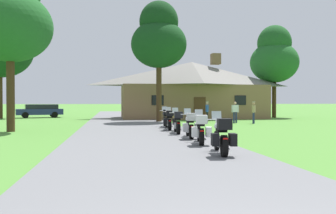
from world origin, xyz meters
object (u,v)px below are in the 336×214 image
(motorcycle_yellow_fourth_in_row, at_px, (177,122))
(bystander_white_shirt_beside_signpost, at_px, (235,111))
(tree_left_far, at_px, (0,42))
(tree_by_lodge_front, at_px, (159,38))
(tree_right_of_lodge, at_px, (274,57))
(bystander_tan_shirt_by_tree, at_px, (254,111))
(motorcycle_red_second_in_row, at_px, (201,130))
(motorcycle_blue_farthest_in_row, at_px, (166,118))
(parked_navy_suv_far_left, at_px, (40,110))
(tree_left_near, at_px, (10,17))
(motorcycle_silver_nearest_to_camera, at_px, (222,137))
(motorcycle_white_third_in_row, at_px, (190,126))
(motorcycle_orange_fifth_in_row, at_px, (169,120))
(bystander_blue_shirt_near_lodge, at_px, (207,111))

(motorcycle_yellow_fourth_in_row, bearing_deg, bystander_white_shirt_beside_signpost, 59.07)
(motorcycle_yellow_fourth_in_row, distance_m, tree_left_far, 25.43)
(tree_by_lodge_front, bearing_deg, tree_right_of_lodge, 26.66)
(tree_by_lodge_front, bearing_deg, tree_left_far, 149.12)
(bystander_white_shirt_beside_signpost, bearing_deg, bystander_tan_shirt_by_tree, 147.02)
(motorcycle_red_second_in_row, distance_m, motorcycle_blue_farthest_in_row, 9.25)
(bystander_white_shirt_beside_signpost, distance_m, parked_navy_suv_far_left, 20.84)
(tree_left_near, bearing_deg, motorcycle_silver_nearest_to_camera, -49.71)
(motorcycle_red_second_in_row, relative_size, motorcycle_white_third_in_row, 0.99)
(motorcycle_silver_nearest_to_camera, height_order, motorcycle_orange_fifth_in_row, same)
(tree_by_lodge_front, bearing_deg, motorcycle_orange_fifth_in_row, -93.73)
(tree_left_far, bearing_deg, bystander_white_shirt_beside_signpost, -27.87)
(tree_left_far, distance_m, tree_right_of_lodge, 28.24)
(motorcycle_yellow_fourth_in_row, xyz_separation_m, bystander_tan_shirt_by_tree, (7.40, 7.80, 0.33))
(motorcycle_yellow_fourth_in_row, distance_m, tree_left_near, 11.01)
(motorcycle_silver_nearest_to_camera, distance_m, tree_left_far, 31.52)
(tree_left_near, distance_m, parked_navy_suv_far_left, 18.81)
(parked_navy_suv_far_left, bearing_deg, bystander_tan_shirt_by_tree, -141.88)
(bystander_tan_shirt_by_tree, relative_size, parked_navy_suv_far_left, 0.34)
(motorcycle_orange_fifth_in_row, bearing_deg, bystander_tan_shirt_by_tree, 42.65)
(motorcycle_white_third_in_row, distance_m, bystander_white_shirt_beside_signpost, 12.95)
(motorcycle_red_second_in_row, distance_m, motorcycle_orange_fifth_in_row, 6.90)
(bystander_white_shirt_beside_signpost, bearing_deg, parked_navy_suv_far_left, -21.90)
(motorcycle_yellow_fourth_in_row, relative_size, tree_left_far, 0.18)
(bystander_white_shirt_beside_signpost, height_order, tree_left_far, tree_left_far)
(motorcycle_silver_nearest_to_camera, relative_size, bystander_white_shirt_beside_signpost, 1.25)
(motorcycle_silver_nearest_to_camera, relative_size, motorcycle_blue_farthest_in_row, 1.00)
(motorcycle_blue_farthest_in_row, bearing_deg, motorcycle_yellow_fourth_in_row, -87.78)
(motorcycle_red_second_in_row, distance_m, bystander_blue_shirt_near_lodge, 15.23)
(motorcycle_red_second_in_row, bearing_deg, motorcycle_orange_fifth_in_row, 100.70)
(motorcycle_yellow_fourth_in_row, relative_size, bystander_blue_shirt_near_lodge, 1.24)
(motorcycle_red_second_in_row, distance_m, bystander_tan_shirt_by_tree, 14.50)
(tree_by_lodge_front, bearing_deg, tree_left_near, -140.00)
(motorcycle_orange_fifth_in_row, bearing_deg, motorcycle_red_second_in_row, -83.68)
(tree_left_far, height_order, parked_navy_suv_far_left, tree_left_far)
(motorcycle_yellow_fourth_in_row, distance_m, parked_navy_suv_far_left, 23.51)
(motorcycle_silver_nearest_to_camera, relative_size, tree_by_lodge_front, 0.21)
(motorcycle_white_third_in_row, bearing_deg, motorcycle_silver_nearest_to_camera, -85.76)
(tree_left_near, distance_m, tree_right_of_lodge, 26.96)
(tree_by_lodge_front, bearing_deg, motorcycle_yellow_fourth_in_row, -92.80)
(bystander_white_shirt_beside_signpost, relative_size, bystander_tan_shirt_by_tree, 0.99)
(bystander_blue_shirt_near_lodge, relative_size, parked_navy_suv_far_left, 0.34)
(tree_left_near, bearing_deg, motorcycle_yellow_fourth_in_row, -19.15)
(motorcycle_white_third_in_row, bearing_deg, motorcycle_red_second_in_row, -86.64)
(motorcycle_blue_farthest_in_row, bearing_deg, motorcycle_silver_nearest_to_camera, -86.91)
(motorcycle_orange_fifth_in_row, height_order, motorcycle_blue_farthest_in_row, same)
(tree_by_lodge_front, xyz_separation_m, parked_navy_suv_far_left, (-11.23, 9.98, -6.11))
(motorcycle_white_third_in_row, bearing_deg, motorcycle_orange_fifth_in_row, 97.81)
(motorcycle_white_third_in_row, distance_m, tree_left_near, 12.03)
(motorcycle_yellow_fourth_in_row, height_order, bystander_white_shirt_beside_signpost, bystander_white_shirt_beside_signpost)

